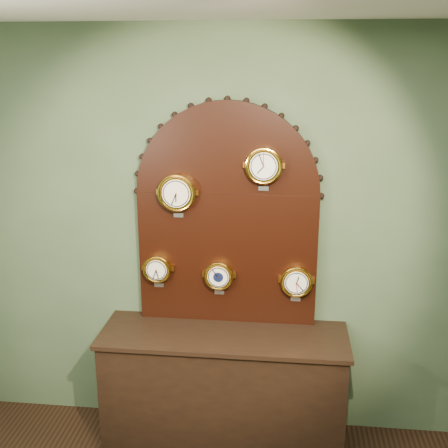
# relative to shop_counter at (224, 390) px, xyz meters

# --- Properties ---
(wall_back) EXTENTS (4.00, 0.00, 4.00)m
(wall_back) POSITION_rel_shop_counter_xyz_m (0.00, 0.27, 1.00)
(wall_back) COLOR #445A3D
(wall_back) RESTS_ON ground
(shop_counter) EXTENTS (1.60, 0.50, 0.80)m
(shop_counter) POSITION_rel_shop_counter_xyz_m (0.00, 0.00, 0.00)
(shop_counter) COLOR black
(shop_counter) RESTS_ON ground_plane
(display_board) EXTENTS (1.26, 0.06, 1.53)m
(display_board) POSITION_rel_shop_counter_xyz_m (0.00, 0.22, 1.23)
(display_board) COLOR black
(display_board) RESTS_ON shop_counter
(roman_clock) EXTENTS (0.25, 0.08, 0.30)m
(roman_clock) POSITION_rel_shop_counter_xyz_m (-0.32, 0.15, 1.34)
(roman_clock) COLOR gold
(roman_clock) RESTS_ON display_board
(arabic_clock) EXTENTS (0.24, 0.08, 0.29)m
(arabic_clock) POSITION_rel_shop_counter_xyz_m (0.24, 0.15, 1.53)
(arabic_clock) COLOR gold
(arabic_clock) RESTS_ON display_board
(hygrometer) EXTENTS (0.19, 0.08, 0.24)m
(hygrometer) POSITION_rel_shop_counter_xyz_m (-0.47, 0.15, 0.81)
(hygrometer) COLOR gold
(hygrometer) RESTS_ON display_board
(barometer) EXTENTS (0.20, 0.08, 0.25)m
(barometer) POSITION_rel_shop_counter_xyz_m (-0.05, 0.15, 0.78)
(barometer) COLOR gold
(barometer) RESTS_ON display_board
(tide_clock) EXTENTS (0.21, 0.08, 0.26)m
(tide_clock) POSITION_rel_shop_counter_xyz_m (0.47, 0.15, 0.76)
(tide_clock) COLOR gold
(tide_clock) RESTS_ON display_board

